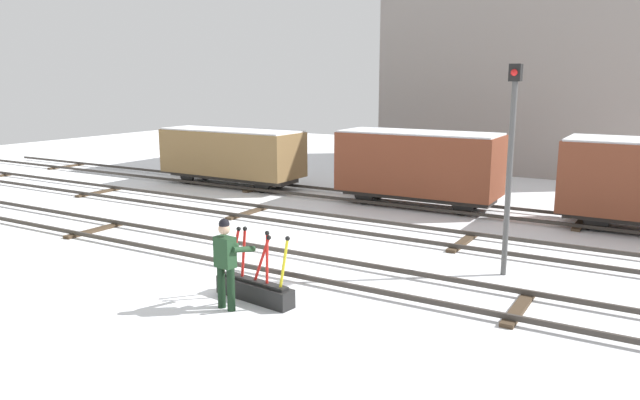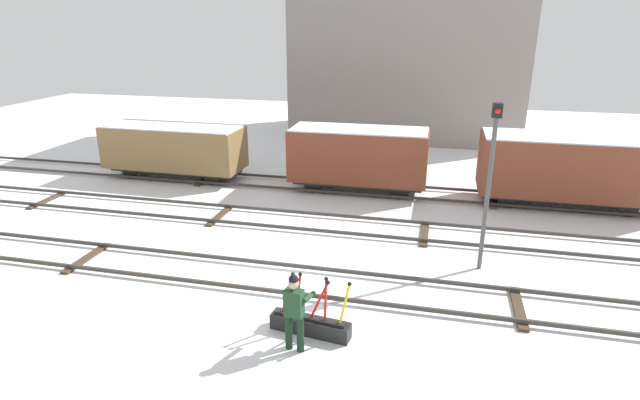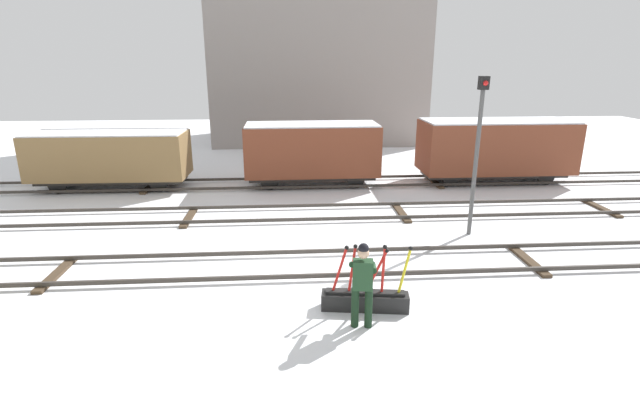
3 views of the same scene
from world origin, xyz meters
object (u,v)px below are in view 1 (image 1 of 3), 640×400
switch_lever_frame (255,288)px  freight_car_mid_siding (418,164)px  signal_post (511,151)px  rail_worker (226,259)px  freight_car_near_switch (231,153)px

switch_lever_frame → freight_car_mid_siding: 10.04m
switch_lever_frame → signal_post: (3.78, 4.06, 2.48)m
switch_lever_frame → rail_worker: bearing=-98.2°
rail_worker → freight_car_near_switch: bearing=136.1°
signal_post → freight_car_mid_siding: bearing=126.6°
rail_worker → freight_car_near_switch: size_ratio=0.29×
switch_lever_frame → freight_car_near_switch: bearing=138.4°
freight_car_mid_siding → freight_car_near_switch: bearing=179.5°
freight_car_near_switch → freight_car_mid_siding: bearing=0.8°
rail_worker → signal_post: signal_post is taller
switch_lever_frame → signal_post: bearing=54.8°
freight_car_near_switch → freight_car_mid_siding: size_ratio=1.11×
signal_post → freight_car_mid_siding: 7.44m
signal_post → freight_car_near_switch: bearing=154.5°
freight_car_near_switch → freight_car_mid_siding: freight_car_mid_siding is taller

